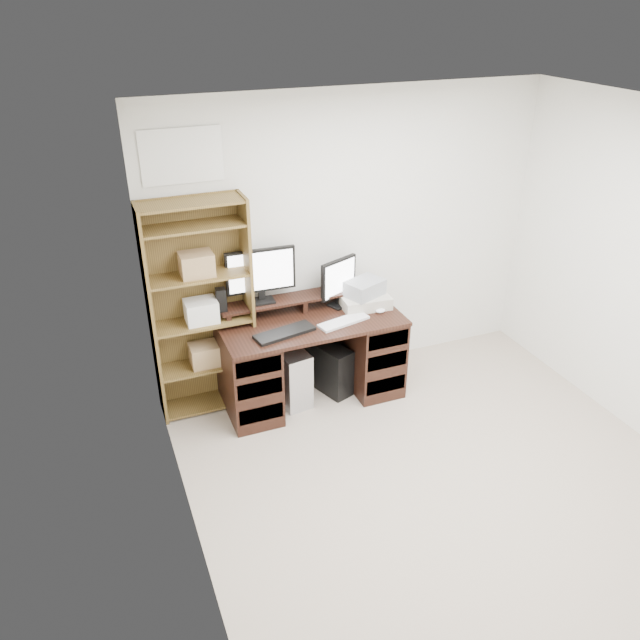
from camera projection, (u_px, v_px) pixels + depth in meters
room at (487, 351)px, 3.69m from camera, size 3.54×4.04×2.54m
desk at (311, 357)px, 5.28m from camera, size 1.50×0.70×0.75m
riser_shelf at (302, 299)px, 5.23m from camera, size 1.40×0.22×0.12m
monitor_wide at (261, 273)px, 5.02m from camera, size 0.57×0.15×0.45m
monitor_small at (339, 281)px, 5.24m from camera, size 0.36×0.21×0.42m
speaker at (221, 300)px, 4.94m from camera, size 0.08×0.08×0.19m
keyboard_black at (285, 333)px, 4.88m from camera, size 0.51×0.26×0.03m
keyboard_white at (344, 322)px, 5.05m from camera, size 0.46×0.23×0.02m
mouse at (380, 311)px, 5.21m from camera, size 0.10×0.09×0.03m
printer at (364, 300)px, 5.30m from camera, size 0.43×0.33×0.10m
basket at (365, 288)px, 5.25m from camera, size 0.37×0.32×0.13m
tower_silver at (288, 373)px, 5.31m from camera, size 0.30×0.53×0.50m
tower_black at (329, 368)px, 5.45m from camera, size 0.32×0.48×0.44m
bookshelf at (200, 308)px, 4.93m from camera, size 0.80×0.30×1.80m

